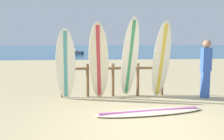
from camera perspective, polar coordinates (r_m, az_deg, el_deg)
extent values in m
plane|color=tan|center=(5.16, 8.54, -12.79)|extent=(120.00, 120.00, 0.00)
cube|color=#1E5984|center=(62.75, -4.67, 5.17)|extent=(120.00, 80.00, 0.01)
cylinder|color=brown|center=(7.62, -11.67, -2.48)|extent=(0.09, 0.09, 1.03)
cylinder|color=brown|center=(7.58, -5.72, -2.42)|extent=(0.09, 0.09, 1.03)
cylinder|color=brown|center=(7.62, 0.23, -2.34)|extent=(0.09, 0.09, 1.03)
cylinder|color=brown|center=(7.74, 6.05, -2.23)|extent=(0.09, 0.09, 1.03)
cylinder|color=brown|center=(7.94, 11.64, -2.11)|extent=(0.09, 0.09, 1.03)
cylinder|color=brown|center=(7.57, 0.23, 0.40)|extent=(3.26, 0.08, 0.08)
ellipsoid|color=white|center=(7.12, -10.83, 1.18)|extent=(0.62, 0.58, 2.09)
cube|color=teal|center=(7.12, -10.83, 1.18)|extent=(0.16, 0.50, 1.92)
ellipsoid|color=beige|center=(7.07, -3.14, 1.96)|extent=(0.65, 0.75, 2.26)
cube|color=#B73338|center=(7.07, -3.14, 1.96)|extent=(0.18, 0.66, 2.09)
ellipsoid|color=white|center=(7.28, 4.19, 2.69)|extent=(0.61, 0.96, 2.42)
cube|color=#388C59|center=(7.28, 4.19, 2.69)|extent=(0.20, 0.85, 2.23)
ellipsoid|color=silver|center=(7.43, 11.46, 2.25)|extent=(0.60, 0.74, 2.31)
cube|color=gold|center=(7.43, 11.46, 2.25)|extent=(0.16, 0.65, 2.13)
ellipsoid|color=beige|center=(5.99, 8.87, -9.66)|extent=(2.77, 0.95, 0.07)
cube|color=#A53F8C|center=(5.99, 8.87, -9.66)|extent=(2.49, 0.45, 0.08)
cube|color=#3359B2|center=(7.96, 20.95, -3.15)|extent=(0.24, 0.17, 0.83)
cube|color=#3359B2|center=(7.87, 21.18, 2.33)|extent=(0.29, 0.20, 0.70)
sphere|color=#997051|center=(7.85, 21.33, 5.75)|extent=(0.24, 0.24, 0.24)
cube|color=#333842|center=(32.98, -8.83, 4.01)|extent=(2.53, 1.65, 0.35)
cube|color=silver|center=(32.96, -8.84, 4.63)|extent=(1.01, 0.85, 0.36)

